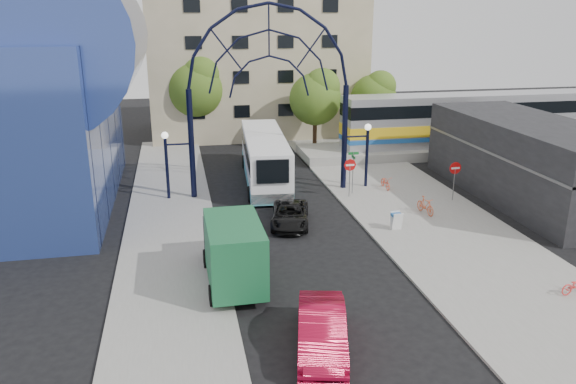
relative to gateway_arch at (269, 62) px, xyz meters
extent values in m
plane|color=black|center=(0.00, -14.00, -8.56)|extent=(120.00, 120.00, 0.00)
cube|color=gray|center=(8.00, -10.00, -8.50)|extent=(8.00, 56.00, 0.12)
cube|color=gray|center=(-6.50, -8.00, -8.50)|extent=(5.00, 50.00, 0.12)
cylinder|color=black|center=(-5.00, 0.00, -5.06)|extent=(0.36, 0.36, 7.00)
cylinder|color=black|center=(5.00, 0.00, -5.06)|extent=(0.36, 0.36, 7.00)
cylinder|color=black|center=(-6.60, 0.00, -6.56)|extent=(0.20, 0.20, 4.00)
cylinder|color=black|center=(6.60, 0.00, -6.56)|extent=(0.20, 0.20, 4.00)
sphere|color=white|center=(-6.60, 0.00, -4.36)|extent=(0.44, 0.44, 0.44)
sphere|color=white|center=(6.60, 0.00, -4.36)|extent=(0.44, 0.44, 0.44)
cylinder|color=slate|center=(4.80, -2.00, -7.34)|extent=(0.06, 0.06, 2.20)
cylinder|color=red|center=(4.80, -2.00, -6.34)|extent=(0.80, 0.04, 0.80)
cube|color=white|center=(4.80, -2.03, -6.34)|extent=(0.55, 0.02, 0.12)
cylinder|color=slate|center=(11.00, -4.00, -7.34)|extent=(0.06, 0.06, 2.20)
cylinder|color=red|center=(11.00, -4.00, -6.34)|extent=(0.76, 0.04, 0.76)
cube|color=white|center=(11.00, -4.03, -6.34)|extent=(0.55, 0.02, 0.12)
cylinder|color=slate|center=(5.20, -1.40, -7.04)|extent=(0.05, 0.05, 2.80)
cube|color=#146626|center=(5.20, -1.40, -5.74)|extent=(0.70, 0.03, 0.18)
cube|color=#146626|center=(5.20, -1.40, -5.99)|extent=(0.03, 0.70, 0.18)
cube|color=white|center=(5.60, -8.20, -7.94)|extent=(0.55, 0.26, 0.99)
cube|color=white|center=(5.60, -7.85, -7.94)|extent=(0.55, 0.26, 0.99)
cube|color=#1E59A5|center=(5.60, -8.02, -7.61)|extent=(0.55, 0.42, 0.14)
cylinder|color=#2F4590|center=(-12.00, 1.00, 1.44)|extent=(9.00, 16.00, 9.00)
cube|color=black|center=(16.00, -4.00, -6.06)|extent=(6.00, 16.00, 5.00)
cube|color=tan|center=(2.00, 21.00, -1.56)|extent=(20.00, 12.00, 14.00)
cube|color=gray|center=(20.00, 8.00, -8.16)|extent=(32.00, 5.00, 0.80)
cube|color=#B7B7BC|center=(20.00, 8.00, -5.66)|extent=(25.00, 3.00, 4.20)
cube|color=gold|center=(20.00, 8.00, -6.26)|extent=(25.10, 3.05, 0.90)
cube|color=black|center=(20.00, 8.00, -4.66)|extent=(25.05, 3.05, 1.00)
cube|color=#1E59A5|center=(20.00, 8.00, -6.96)|extent=(25.10, 3.05, 0.35)
cylinder|color=#382314|center=(6.00, 12.00, -7.30)|extent=(0.36, 0.36, 2.52)
sphere|color=#316C1C|center=(6.00, 12.00, -4.22)|extent=(4.48, 4.48, 4.48)
sphere|color=#316C1C|center=(6.50, 11.70, -3.10)|extent=(3.08, 3.08, 3.08)
cylinder|color=#382314|center=(-4.00, 16.00, -7.12)|extent=(0.36, 0.36, 2.88)
sphere|color=#316C1C|center=(-4.00, 16.00, -3.60)|extent=(5.12, 5.12, 5.12)
sphere|color=#316C1C|center=(-3.50, 15.70, -2.32)|extent=(3.52, 3.52, 3.52)
cylinder|color=#382314|center=(12.00, 14.00, -7.39)|extent=(0.36, 0.36, 2.34)
sphere|color=#316C1C|center=(12.00, 14.00, -4.53)|extent=(4.16, 4.16, 4.16)
sphere|color=#316C1C|center=(12.50, 13.70, -3.49)|extent=(2.86, 2.86, 2.86)
cube|color=white|center=(0.10, 2.91, -6.74)|extent=(3.58, 12.12, 3.01)
cube|color=#54AFBB|center=(0.10, 2.91, -7.98)|extent=(3.61, 12.12, 0.73)
cube|color=black|center=(0.10, 2.91, -6.11)|extent=(3.61, 11.89, 0.94)
cube|color=black|center=(-0.38, -3.12, -6.17)|extent=(1.97, 0.30, 1.45)
cube|color=black|center=(0.56, 8.81, -6.89)|extent=(2.50, 0.38, 1.66)
cylinder|color=black|center=(-0.90, 6.70, -8.06)|extent=(0.37, 1.02, 1.00)
cylinder|color=black|center=(1.68, 6.50, -8.06)|extent=(0.37, 1.02, 1.00)
cylinder|color=black|center=(-1.54, -1.40, -8.06)|extent=(0.37, 1.02, 1.00)
cylinder|color=black|center=(1.04, -1.60, -8.06)|extent=(0.37, 1.02, 1.00)
cube|color=black|center=(-3.79, -10.31, -7.52)|extent=(2.18, 2.27, 2.07)
cube|color=black|center=(-3.80, -9.19, -7.10)|extent=(1.88, 0.11, 0.94)
cube|color=#196237|center=(-3.78, -13.14, -6.77)|extent=(2.28, 4.34, 2.63)
cylinder|color=black|center=(-4.87, -10.60, -8.10)|extent=(0.25, 0.90, 0.90)
cylinder|color=black|center=(-2.71, -10.59, -8.10)|extent=(0.25, 0.90, 0.90)
cylinder|color=black|center=(-4.85, -14.27, -8.10)|extent=(0.25, 0.90, 0.90)
cylinder|color=black|center=(-2.69, -14.26, -8.10)|extent=(0.25, 0.90, 0.90)
imported|color=black|center=(0.11, -5.93, -7.94)|extent=(2.98, 4.76, 1.23)
imported|color=#A40A2A|center=(-1.28, -18.21, -7.77)|extent=(2.70, 5.02, 1.57)
imported|color=#ED4D2F|center=(7.74, -0.77, -8.02)|extent=(0.59, 1.61, 0.84)
imported|color=#CB4E28|center=(8.22, -6.00, -7.93)|extent=(0.74, 1.74, 1.01)
camera|label=1|loc=(-5.87, -34.92, 2.88)|focal=35.00mm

